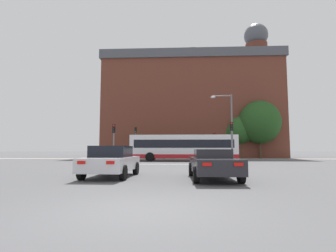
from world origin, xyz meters
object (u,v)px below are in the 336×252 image
at_px(traffic_light_near_left, 114,137).
at_px(pedestrian_walking_west, 174,152).
at_px(traffic_light_far_left, 135,138).
at_px(car_saloon_left, 112,161).
at_px(bus_crossing_lead, 183,147).
at_px(street_lamp_junction, 228,120).
at_px(car_roadster_right, 213,164).
at_px(traffic_light_far_right, 215,141).
at_px(traffic_light_near_right, 232,135).
at_px(pedestrian_waiting, 128,151).
at_px(pedestrian_walking_east, 164,152).

bearing_deg(traffic_light_near_left, pedestrian_walking_west, 70.14).
bearing_deg(traffic_light_far_left, car_saloon_left, -82.68).
relative_size(bus_crossing_lead, street_lamp_junction, 1.77).
height_order(car_roadster_right, traffic_light_far_right, traffic_light_far_right).
relative_size(bus_crossing_lead, traffic_light_near_right, 3.16).
bearing_deg(traffic_light_far_right, pedestrian_walking_west, 164.52).
relative_size(car_roadster_right, bus_crossing_lead, 0.38).
relative_size(traffic_light_far_right, pedestrian_waiting, 2.04).
height_order(traffic_light_far_right, street_lamp_junction, street_lamp_junction).
bearing_deg(traffic_light_far_right, street_lamp_junction, -90.32).
height_order(traffic_light_near_left, traffic_light_far_right, traffic_light_near_left).
xyz_separation_m(traffic_light_far_left, pedestrian_waiting, (-1.15, 0.73, -1.97)).
bearing_deg(traffic_light_near_right, traffic_light_far_right, 89.41).
height_order(car_saloon_left, traffic_light_far_right, traffic_light_far_right).
relative_size(traffic_light_near_right, street_lamp_junction, 0.56).
bearing_deg(pedestrian_waiting, traffic_light_near_left, -175.71).
bearing_deg(traffic_light_far_right, car_roadster_right, -97.57).
height_order(bus_crossing_lead, traffic_light_near_right, traffic_light_near_right).
distance_m(car_roadster_right, pedestrian_waiting, 27.78).
relative_size(bus_crossing_lead, traffic_light_far_left, 2.65).
relative_size(car_saloon_left, pedestrian_walking_east, 2.54).
bearing_deg(car_roadster_right, pedestrian_waiting, 107.33).
relative_size(traffic_light_near_left, pedestrian_walking_east, 2.14).
bearing_deg(bus_crossing_lead, car_saloon_left, -11.28).
relative_size(car_saloon_left, traffic_light_far_left, 0.95).
bearing_deg(pedestrian_waiting, traffic_light_far_right, -96.28).
distance_m(car_roadster_right, pedestrian_walking_west, 26.94).
bearing_deg(car_roadster_right, street_lamp_junction, 75.60).
relative_size(street_lamp_junction, pedestrian_walking_east, 3.98).
bearing_deg(pedestrian_walking_west, traffic_light_far_right, 139.60).
bearing_deg(traffic_light_far_left, car_roadster_right, -72.97).
distance_m(traffic_light_near_left, traffic_light_far_right, 16.81).
bearing_deg(pedestrian_walking_east, street_lamp_junction, -19.76).
bearing_deg(traffic_light_near_right, traffic_light_far_left, 129.97).
bearing_deg(car_saloon_left, pedestrian_waiting, 101.30).
relative_size(bus_crossing_lead, traffic_light_near_left, 3.30).
height_order(pedestrian_waiting, pedestrian_walking_west, pedestrian_waiting).
relative_size(bus_crossing_lead, traffic_light_far_right, 3.30).
bearing_deg(pedestrian_walking_west, pedestrian_walking_east, 22.50).
relative_size(traffic_light_far_right, pedestrian_walking_west, 2.21).
bearing_deg(street_lamp_junction, pedestrian_waiting, 135.89).
height_order(traffic_light_near_left, pedestrian_walking_east, traffic_light_near_left).
bearing_deg(bus_crossing_lead, traffic_light_near_left, -46.91).
distance_m(bus_crossing_lead, pedestrian_walking_west, 8.38).
height_order(car_saloon_left, traffic_light_near_right, traffic_light_near_right).
relative_size(traffic_light_near_right, traffic_light_far_left, 0.84).
relative_size(bus_crossing_lead, pedestrian_waiting, 6.75).
height_order(traffic_light_far_right, pedestrian_walking_east, traffic_light_far_right).
distance_m(traffic_light_far_right, traffic_light_near_right, 12.85).
distance_m(car_roadster_right, bus_crossing_lead, 18.63).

